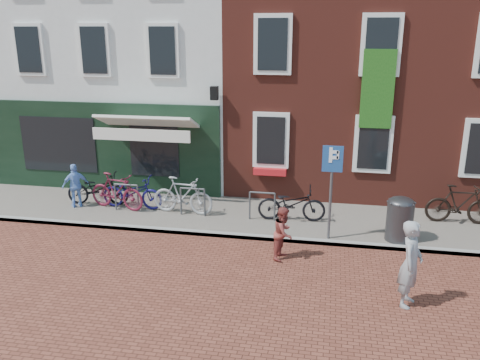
% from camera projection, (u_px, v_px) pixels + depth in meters
% --- Properties ---
extents(ground, '(80.00, 80.00, 0.00)m').
position_uv_depth(ground, '(236.00, 239.00, 12.89)').
color(ground, brown).
extents(sidewalk, '(24.00, 3.00, 0.10)m').
position_uv_depth(sidewalk, '(281.00, 219.00, 14.11)').
color(sidewalk, slate).
rests_on(sidewalk, ground).
extents(building_stucco, '(8.00, 8.00, 9.00)m').
position_uv_depth(building_stucco, '(143.00, 49.00, 19.04)').
color(building_stucco, silver).
rests_on(building_stucco, ground).
extents(building_brick_mid, '(6.00, 8.00, 10.00)m').
position_uv_depth(building_brick_mid, '(329.00, 36.00, 17.66)').
color(building_brick_mid, maroon).
rests_on(building_brick_mid, ground).
extents(litter_bin, '(0.66, 0.66, 1.21)m').
position_uv_depth(litter_bin, '(400.00, 217.00, 12.42)').
color(litter_bin, '#373639').
rests_on(litter_bin, sidewalk).
extents(parking_sign, '(0.50, 0.08, 2.43)m').
position_uv_depth(parking_sign, '(332.00, 176.00, 12.19)').
color(parking_sign, '#4C4C4F').
rests_on(parking_sign, sidewalk).
extents(woman, '(0.60, 0.74, 1.76)m').
position_uv_depth(woman, '(411.00, 264.00, 9.59)').
color(woman, gray).
rests_on(woman, ground).
extents(boy, '(0.62, 0.72, 1.27)m').
position_uv_depth(boy, '(284.00, 233.00, 11.65)').
color(boy, brown).
rests_on(boy, ground).
extents(cafe_person, '(0.81, 0.73, 1.32)m').
position_uv_depth(cafe_person, '(76.00, 186.00, 14.76)').
color(cafe_person, '#77A2E7').
rests_on(cafe_person, sidewalk).
extents(bicycle_0, '(1.94, 0.90, 0.98)m').
position_uv_depth(bicycle_0, '(98.00, 189.00, 15.01)').
color(bicycle_0, black).
rests_on(bicycle_0, sidewalk).
extents(bicycle_1, '(1.88, 0.89, 1.09)m').
position_uv_depth(bicycle_1, '(117.00, 191.00, 14.62)').
color(bicycle_1, maroon).
rests_on(bicycle_1, sidewalk).
extents(bicycle_2, '(1.89, 0.71, 0.98)m').
position_uv_depth(bicycle_2, '(132.00, 192.00, 14.71)').
color(bicycle_2, navy).
rests_on(bicycle_2, sidewalk).
extents(bicycle_3, '(1.85, 0.68, 1.09)m').
position_uv_depth(bicycle_3, '(183.00, 195.00, 14.25)').
color(bicycle_3, '#9A9A9C').
rests_on(bicycle_3, sidewalk).
extents(bicycle_4, '(1.91, 0.78, 0.98)m').
position_uv_depth(bicycle_4, '(292.00, 204.00, 13.74)').
color(bicycle_4, black).
rests_on(bicycle_4, sidewalk).
extents(bicycle_5, '(1.82, 0.53, 1.09)m').
position_uv_depth(bicycle_5, '(460.00, 204.00, 13.53)').
color(bicycle_5, black).
rests_on(bicycle_5, sidewalk).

